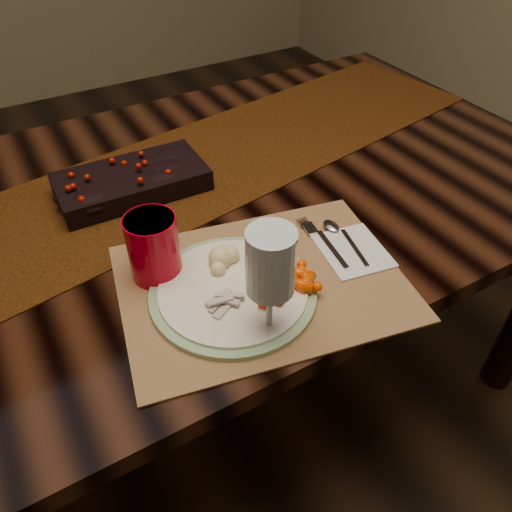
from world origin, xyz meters
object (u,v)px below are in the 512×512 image
dinner_plate (233,291)px  wine_glass (270,287)px  dining_table (203,311)px  centerpiece (131,179)px  mashed_potatoes (221,257)px  placemat_main (262,282)px  turkey_shreds (225,300)px  napkin (353,251)px  red_cup (154,248)px  baby_carrots (279,277)px

dinner_plate → wine_glass: bearing=-83.2°
dining_table → centerpiece: bearing=143.2°
dinner_plate → mashed_potatoes: size_ratio=4.05×
wine_glass → dining_table: bearing=83.0°
placemat_main → wine_glass: 0.15m
dinner_plate → mashed_potatoes: mashed_potatoes is taller
centerpiece → dinner_plate: bearing=-84.2°
wine_glass → mashed_potatoes: bearing=90.7°
turkey_shreds → wine_glass: bearing=-61.8°
napkin → wine_glass: wine_glass is taller
dining_table → red_cup: bearing=-127.8°
mashed_potatoes → wine_glass: (0.00, -0.16, 0.06)m
placemat_main → mashed_potatoes: size_ratio=6.96×
turkey_shreds → napkin: turkey_shreds is taller
placemat_main → dining_table: bearing=100.7°
centerpiece → placemat_main: 0.40m
dinner_plate → napkin: dinner_plate is taller
wine_glass → turkey_shreds: bearing=118.2°
mashed_potatoes → red_cup: 0.12m
red_cup → wine_glass: 0.24m
dinner_plate → red_cup: 0.16m
dining_table → centerpiece: (-0.10, 0.08, 0.41)m
placemat_main → dinner_plate: size_ratio=1.72×
centerpiece → mashed_potatoes: (0.05, -0.33, 0.00)m
placemat_main → napkin: 0.19m
dinner_plate → turkey_shreds: size_ratio=4.64×
placemat_main → napkin: (0.19, -0.02, 0.00)m
mashed_potatoes → dining_table: bearing=78.2°
placemat_main → wine_glass: (-0.05, -0.10, 0.10)m
turkey_shreds → mashed_potatoes: bearing=66.0°
turkey_shreds → dining_table: bearing=75.0°
mashed_potatoes → turkey_shreds: size_ratio=1.15×
dining_table → placemat_main: placemat_main is taller
dinner_plate → red_cup: bearing=129.2°
red_cup → baby_carrots: bearing=-39.1°
dinner_plate → centerpiece: bearing=95.8°
placemat_main → baby_carrots: 0.04m
dining_table → mashed_potatoes: mashed_potatoes is taller
wine_glass → napkin: bearing=19.6°
centerpiece → baby_carrots: bearing=-74.3°
centerpiece → dinner_plate: 0.39m
red_cup → centerpiece: bearing=79.2°
baby_carrots → turkey_shreds: size_ratio=1.59×
baby_carrots → turkey_shreds: bearing=-179.4°
centerpiece → baby_carrots: centerpiece is taller
dinner_plate → turkey_shreds: 0.04m
dining_table → mashed_potatoes: bearing=-101.8°
dining_table → centerpiece: 0.43m
dining_table → napkin: size_ratio=13.29×
centerpiece → red_cup: red_cup is taller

